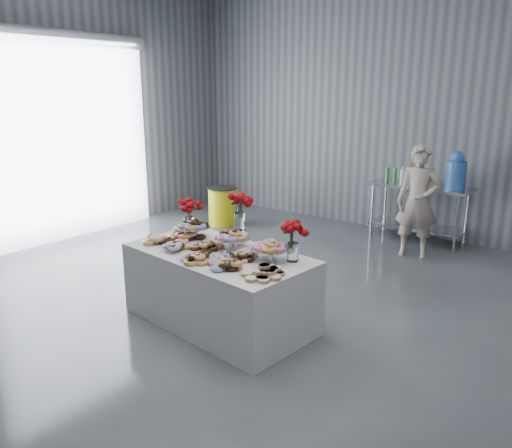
{
  "coord_description": "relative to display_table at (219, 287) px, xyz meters",
  "views": [
    {
      "loc": [
        3.16,
        -3.33,
        2.32
      ],
      "look_at": [
        0.03,
        0.68,
        0.93
      ],
      "focal_mm": 35.0,
      "sensor_mm": 36.0,
      "label": 1
    }
  ],
  "objects": [
    {
      "name": "room_walls",
      "position": [
        -0.25,
        -0.07,
        2.26
      ],
      "size": [
        8.04,
        9.04,
        4.02
      ],
      "color": "slate",
      "rests_on": "ground"
    },
    {
      "name": "bouquet_right",
      "position": [
        0.72,
        0.24,
        0.67
      ],
      "size": [
        0.26,
        0.26,
        0.42
      ],
      "color": "white",
      "rests_on": "display_table"
    },
    {
      "name": "ground",
      "position": [
        0.02,
        -0.14,
        -0.38
      ],
      "size": [
        9.0,
        9.0,
        0.0
      ],
      "primitive_type": "plane",
      "color": "#393B41",
      "rests_on": "ground"
    },
    {
      "name": "danish_pile",
      "position": [
        0.73,
        -0.22,
        0.43
      ],
      "size": [
        0.48,
        0.48,
        0.11
      ],
      "primitive_type": null,
      "color": "white",
      "rests_on": "display_table"
    },
    {
      "name": "cake_stand_mid",
      "position": [
        0.06,
        0.14,
        0.52
      ],
      "size": [
        0.36,
        0.36,
        0.17
      ],
      "color": "silver",
      "rests_on": "display_table"
    },
    {
      "name": "cake_stand_right",
      "position": [
        0.56,
        0.1,
        0.52
      ],
      "size": [
        0.36,
        0.36,
        0.17
      ],
      "color": "silver",
      "rests_on": "display_table"
    },
    {
      "name": "bouquet_center",
      "position": [
        -0.02,
        0.35,
        0.75
      ],
      "size": [
        0.26,
        0.26,
        0.57
      ],
      "color": "silver",
      "rests_on": "display_table"
    },
    {
      "name": "donut_mounds",
      "position": [
        0.0,
        -0.05,
        0.42
      ],
      "size": [
        1.87,
        0.96,
        0.09
      ],
      "primitive_type": null,
      "rotation": [
        0.0,
        0.0,
        -0.09
      ],
      "color": "gold",
      "rests_on": "display_table"
    },
    {
      "name": "prep_table",
      "position": [
        0.56,
        3.96,
        0.24
      ],
      "size": [
        1.5,
        0.6,
        0.9
      ],
      "color": "silver",
      "rests_on": "ground"
    },
    {
      "name": "drink_bottles",
      "position": [
        0.24,
        3.86,
        0.66
      ],
      "size": [
        0.54,
        0.08,
        0.27
      ],
      "primitive_type": null,
      "color": "#268C33",
      "rests_on": "prep_table"
    },
    {
      "name": "trash_barrel",
      "position": [
        -2.51,
        2.85,
        -0.04
      ],
      "size": [
        0.51,
        0.51,
        0.66
      ],
      "rotation": [
        0.0,
        0.0,
        -0.02
      ],
      "color": "yellow",
      "rests_on": "ground"
    },
    {
      "name": "display_table",
      "position": [
        0.0,
        0.0,
        0.0
      ],
      "size": [
        1.98,
        1.17,
        0.75
      ],
      "primitive_type": "cube",
      "rotation": [
        0.0,
        0.0,
        -0.09
      ],
      "color": "white",
      "rests_on": "ground"
    },
    {
      "name": "bouquet_left",
      "position": [
        -0.72,
        0.32,
        0.67
      ],
      "size": [
        0.26,
        0.26,
        0.42
      ],
      "color": "white",
      "rests_on": "display_table"
    },
    {
      "name": "cake_stand_left",
      "position": [
        -0.53,
        0.2,
        0.52
      ],
      "size": [
        0.36,
        0.36,
        0.17
      ],
      "color": "silver",
      "rests_on": "display_table"
    },
    {
      "name": "person",
      "position": [
        0.78,
        3.27,
        0.41
      ],
      "size": [
        0.66,
        0.52,
        1.58
      ],
      "primitive_type": "imported",
      "rotation": [
        0.0,
        0.0,
        0.28
      ],
      "color": "#CC8C93",
      "rests_on": "ground"
    },
    {
      "name": "water_jug",
      "position": [
        1.06,
        3.96,
        0.77
      ],
      "size": [
        0.28,
        0.28,
        0.55
      ],
      "color": "#4381E4",
      "rests_on": "prep_table"
    }
  ]
}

